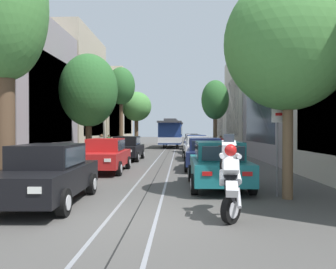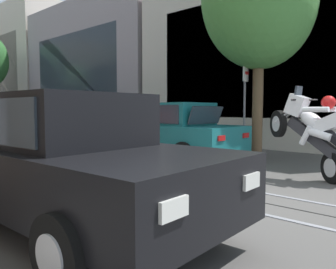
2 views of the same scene
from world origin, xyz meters
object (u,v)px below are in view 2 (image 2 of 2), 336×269
(street_tree_kerb_right_near, at_px, (260,0))
(street_sign_post, at_px, (245,99))
(parked_car_white_mid_right, at_px, (1,121))
(parked_car_black_near_left, at_px, (63,159))
(parked_car_teal_near_right, at_px, (168,131))
(parked_car_navy_second_right, at_px, (65,125))
(motorcycle_with_rider, at_px, (315,131))

(street_tree_kerb_right_near, distance_m, street_sign_post, 2.76)
(parked_car_white_mid_right, relative_size, street_tree_kerb_right_near, 0.69)
(parked_car_black_near_left, relative_size, street_tree_kerb_right_near, 0.69)
(parked_car_white_mid_right, distance_m, street_sign_post, 13.00)
(parked_car_teal_near_right, distance_m, street_tree_kerb_right_near, 4.43)
(parked_car_navy_second_right, xyz_separation_m, street_tree_kerb_right_near, (1.83, -7.21, 3.64))
(parked_car_white_mid_right, xyz_separation_m, street_tree_kerb_right_near, (1.90, -13.15, 3.64))
(parked_car_teal_near_right, height_order, motorcycle_with_rider, motorcycle_with_rider)
(parked_car_teal_near_right, bearing_deg, street_tree_kerb_right_near, -45.65)
(parked_car_teal_near_right, relative_size, street_sign_post, 1.60)
(motorcycle_with_rider, bearing_deg, parked_car_navy_second_right, 89.11)
(street_sign_post, bearing_deg, street_tree_kerb_right_near, -54.44)
(parked_car_navy_second_right, xyz_separation_m, parked_car_white_mid_right, (-0.07, 5.94, 0.00))
(parked_car_white_mid_right, bearing_deg, parked_car_teal_near_right, -89.35)
(parked_car_white_mid_right, xyz_separation_m, street_sign_post, (1.69, -12.86, 0.90))
(parked_car_navy_second_right, bearing_deg, street_tree_kerb_right_near, -75.79)
(parked_car_navy_second_right, height_order, motorcycle_with_rider, motorcycle_with_rider)
(parked_car_black_near_left, distance_m, parked_car_teal_near_right, 5.55)
(parked_car_teal_near_right, bearing_deg, parked_car_white_mid_right, 90.65)
(parked_car_white_mid_right, bearing_deg, parked_car_navy_second_right, -89.30)
(street_tree_kerb_right_near, distance_m, motorcycle_with_rider, 4.57)
(parked_car_black_near_left, xyz_separation_m, street_tree_kerb_right_near, (6.63, 0.85, 3.64))
(parked_car_black_near_left, distance_m, parked_car_white_mid_right, 14.79)
(motorcycle_with_rider, bearing_deg, parked_car_white_mid_right, 89.72)
(parked_car_black_near_left, height_order, motorcycle_with_rider, motorcycle_with_rider)
(parked_car_white_mid_right, xyz_separation_m, motorcycle_with_rider, (-0.07, -15.40, 0.18))
(street_sign_post, bearing_deg, parked_car_teal_near_right, 135.79)
(parked_car_navy_second_right, relative_size, parked_car_white_mid_right, 1.01)
(parked_car_teal_near_right, relative_size, street_tree_kerb_right_near, 0.68)
(parked_car_navy_second_right, bearing_deg, motorcycle_with_rider, -90.89)
(parked_car_black_near_left, distance_m, parked_car_navy_second_right, 9.39)
(parked_car_white_mid_right, distance_m, street_tree_kerb_right_near, 13.78)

